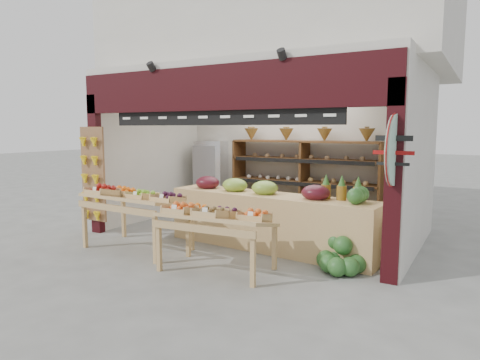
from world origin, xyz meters
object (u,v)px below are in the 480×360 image
at_px(refrigerator, 212,176).
at_px(display_table_right, 214,216).
at_px(back_shelving, 304,167).
at_px(cardboard_stack, 207,216).
at_px(mid_counter, 269,219).
at_px(display_table_left, 135,198).
at_px(watermelon_pile, 341,258).

xyz_separation_m(refrigerator, display_table_right, (2.47, -3.63, -0.08)).
distance_m(back_shelving, cardboard_stack, 2.37).
distance_m(back_shelving, mid_counter, 2.42).
xyz_separation_m(mid_counter, display_table_right, (-0.20, -1.36, 0.27)).
height_order(cardboard_stack, display_table_left, display_table_left).
bearing_deg(display_table_right, mid_counter, 81.46).
height_order(refrigerator, display_table_right, refrigerator).
xyz_separation_m(cardboard_stack, display_table_right, (1.52, -2.01, 0.52)).
bearing_deg(watermelon_pile, mid_counter, 159.05).
xyz_separation_m(display_table_right, watermelon_pile, (1.61, 0.82, -0.59)).
height_order(mid_counter, display_table_left, mid_counter).
distance_m(back_shelving, display_table_right, 3.68).
height_order(refrigerator, cardboard_stack, refrigerator).
bearing_deg(display_table_left, watermelon_pile, 8.62).
xyz_separation_m(back_shelving, watermelon_pile, (1.70, -2.83, -1.01)).
height_order(refrigerator, display_table_left, refrigerator).
xyz_separation_m(mid_counter, display_table_left, (-2.02, -1.06, 0.34)).
height_order(back_shelving, mid_counter, back_shelving).
xyz_separation_m(cardboard_stack, mid_counter, (1.72, -0.66, 0.24)).
height_order(mid_counter, watermelon_pile, mid_counter).
height_order(back_shelving, watermelon_pile, back_shelving).
distance_m(display_table_left, watermelon_pile, 3.52).
relative_size(back_shelving, refrigerator, 1.93).
bearing_deg(display_table_right, cardboard_stack, 127.00).
relative_size(cardboard_stack, display_table_left, 0.61).
bearing_deg(mid_counter, display_table_left, -152.34).
relative_size(refrigerator, display_table_left, 0.96).
xyz_separation_m(back_shelving, display_table_left, (-1.72, -3.35, -0.36)).
distance_m(display_table_left, display_table_right, 1.84).
relative_size(refrigerator, display_table_right, 1.05).
bearing_deg(back_shelving, display_table_left, -117.15).
distance_m(refrigerator, mid_counter, 3.53).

